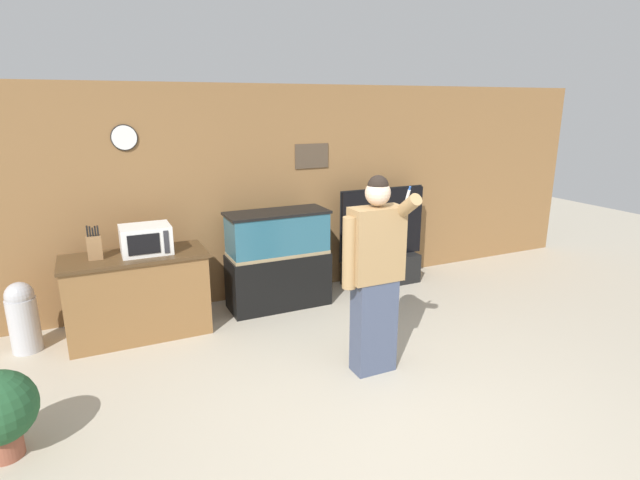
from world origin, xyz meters
name	(u,v)px	position (x,y,z in m)	size (l,w,h in m)	color
ground_plane	(388,414)	(0.00, 0.00, 0.00)	(18.00, 18.00, 0.00)	#B2A893
wall_back_paneled	(264,194)	(0.00, 2.90, 1.30)	(10.00, 0.08, 2.60)	olive
counter_island	(138,295)	(-1.61, 2.32, 0.44)	(1.43, 0.64, 0.88)	brown
microwave	(146,239)	(-1.48, 2.34, 1.03)	(0.49, 0.39, 0.29)	white
knife_block	(94,247)	(-1.97, 2.34, 1.01)	(0.14, 0.11, 0.34)	olive
aquarium_on_stand	(278,259)	(-0.01, 2.43, 0.58)	(1.19, 0.50, 1.17)	black
tv_on_stand	(381,257)	(1.52, 2.56, 0.38)	(1.24, 0.40, 1.31)	black
person_standing	(375,274)	(0.23, 0.65, 0.94)	(0.57, 0.43, 1.80)	#424C66
trash_bin	(23,316)	(-2.68, 2.42, 0.37)	(0.28, 0.28, 0.72)	#B7B7BC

